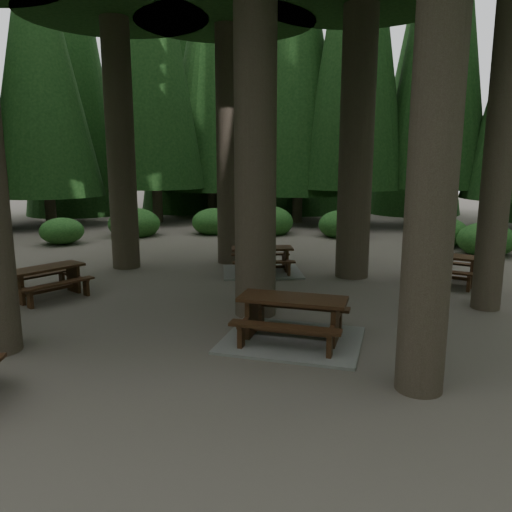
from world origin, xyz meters
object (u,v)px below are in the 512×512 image
(picnic_table_a, at_px, (292,326))
(picnic_table_d, at_px, (445,264))
(picnic_table_c, at_px, (262,264))
(picnic_table_b, at_px, (46,277))

(picnic_table_a, xyz_separation_m, picnic_table_d, (2.90, 5.26, 0.22))
(picnic_table_a, height_order, picnic_table_c, picnic_table_a)
(picnic_table_a, distance_m, picnic_table_b, 6.24)
(picnic_table_b, height_order, picnic_table_c, picnic_table_c)
(picnic_table_b, xyz_separation_m, picnic_table_d, (9.02, 4.06, 0.02))
(picnic_table_d, bearing_deg, picnic_table_c, -162.91)
(picnic_table_a, height_order, picnic_table_b, picnic_table_a)
(picnic_table_d, bearing_deg, picnic_table_a, -104.15)
(picnic_table_a, height_order, picnic_table_d, picnic_table_a)
(picnic_table_c, bearing_deg, picnic_table_d, -18.23)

